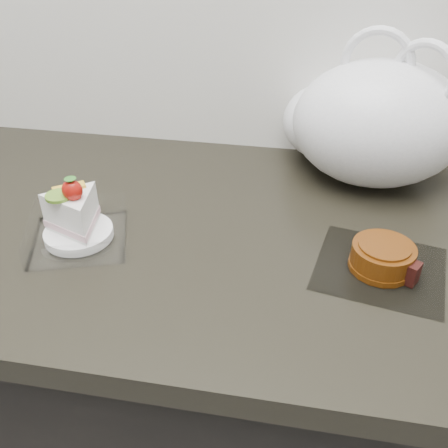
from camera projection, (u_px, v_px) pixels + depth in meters
name	position (u px, v px, depth m)	size (l,w,h in m)	color
counter	(170.00, 391.00, 1.08)	(2.04, 0.64, 0.90)	black
cake_tray	(77.00, 223.00, 0.77)	(0.18, 0.18, 0.11)	white
mooncake_wrap	(383.00, 260.00, 0.71)	(0.21, 0.20, 0.04)	white
plastic_bag	(368.00, 123.00, 0.89)	(0.38, 0.33, 0.28)	white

